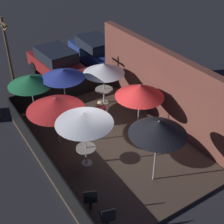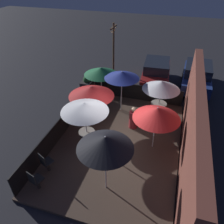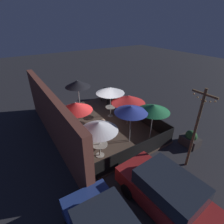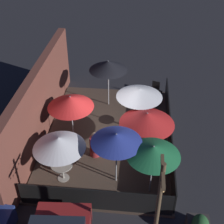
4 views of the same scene
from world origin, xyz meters
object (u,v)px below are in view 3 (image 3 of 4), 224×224
at_px(patio_umbrella_1, 110,90).
at_px(dining_table_0, 100,146).
at_px(patio_chair_1, 107,98).
at_px(patio_umbrella_2, 76,106).
at_px(parked_car_0, 168,194).
at_px(patio_umbrella_3, 78,84).
at_px(planter_box, 190,139).
at_px(dining_table_1, 110,109).
at_px(patio_umbrella_0, 99,126).
at_px(patio_umbrella_5, 128,99).
at_px(patio_chair_0, 101,95).
at_px(light_post, 196,127).
at_px(patio_umbrella_4, 131,109).
at_px(patio_umbrella_6, 154,108).
at_px(patron_0, 103,129).

bearing_deg(patio_umbrella_1, dining_table_0, 140.18).
bearing_deg(patio_chair_1, dining_table_0, -9.90).
bearing_deg(patio_umbrella_2, parked_car_0, -172.78).
xyz_separation_m(patio_umbrella_2, patio_umbrella_3, (2.65, -1.29, 0.38)).
xyz_separation_m(dining_table_0, planter_box, (-1.90, -4.84, -0.31)).
xyz_separation_m(patio_umbrella_1, patio_umbrella_2, (-0.72, 2.83, -0.18)).
xyz_separation_m(patio_umbrella_2, dining_table_1, (0.72, -2.83, -1.27)).
distance_m(patio_chair_1, planter_box, 7.19).
bearing_deg(patio_umbrella_3, patio_umbrella_0, 167.33).
bearing_deg(patio_umbrella_1, dining_table_1, 180.00).
relative_size(patio_umbrella_0, patio_umbrella_5, 0.93).
bearing_deg(dining_table_0, patio_umbrella_3, -12.67).
bearing_deg(patio_chair_0, light_post, 15.19).
height_order(patio_umbrella_4, dining_table_0, patio_umbrella_4).
xyz_separation_m(patio_umbrella_0, dining_table_1, (3.25, -2.71, -1.23)).
distance_m(patio_umbrella_1, parked_car_0, 7.48).
height_order(patio_umbrella_1, light_post, light_post).
bearing_deg(patio_umbrella_5, patio_chair_0, -5.96).
bearing_deg(patio_umbrella_2, patio_umbrella_5, -105.00).
height_order(patio_umbrella_0, patio_umbrella_2, patio_umbrella_2).
distance_m(patio_umbrella_2, patio_umbrella_4, 3.25).
relative_size(patio_umbrella_6, parked_car_0, 0.52).
height_order(patio_umbrella_3, planter_box, patio_umbrella_3).
relative_size(patio_umbrella_4, patron_0, 1.97).
xyz_separation_m(patron_0, light_post, (-4.22, -2.33, 1.63)).
distance_m(patio_umbrella_4, light_post, 3.19).
distance_m(patio_umbrella_3, planter_box, 8.21).
bearing_deg(patio_chair_0, planter_box, 25.76).
distance_m(patio_umbrella_4, patio_umbrella_5, 1.91).
bearing_deg(patio_chair_0, dining_table_1, 0.00).
relative_size(patio_umbrella_0, patio_umbrella_6, 0.92).
distance_m(patio_umbrella_1, patio_umbrella_3, 2.48).
relative_size(patio_umbrella_1, patio_chair_1, 2.31).
bearing_deg(patron_0, dining_table_1, -49.90).
bearing_deg(patio_umbrella_6, patio_umbrella_2, 50.42).
relative_size(patio_umbrella_1, light_post, 0.55).
xyz_separation_m(patio_umbrella_0, light_post, (-2.80, -3.35, 0.34)).
height_order(patio_umbrella_6, patron_0, patio_umbrella_6).
xyz_separation_m(patio_umbrella_3, patio_umbrella_6, (-5.46, -2.12, -0.22)).
bearing_deg(patio_umbrella_1, patio_chair_0, -16.22).
relative_size(patio_umbrella_4, parked_car_0, 0.55).
relative_size(patio_umbrella_0, patio_chair_1, 2.12).
bearing_deg(dining_table_1, dining_table_0, 140.18).
relative_size(patio_umbrella_4, dining_table_0, 2.79).
relative_size(patio_umbrella_2, dining_table_1, 2.85).
relative_size(patio_umbrella_4, patio_chair_0, 2.42).
xyz_separation_m(patio_umbrella_0, patio_umbrella_6, (-0.29, -3.28, 0.20)).
bearing_deg(patio_umbrella_4, patron_0, 36.86).
bearing_deg(parked_car_0, patio_umbrella_4, -22.60).
height_order(patio_umbrella_1, patio_umbrella_5, patio_umbrella_1).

